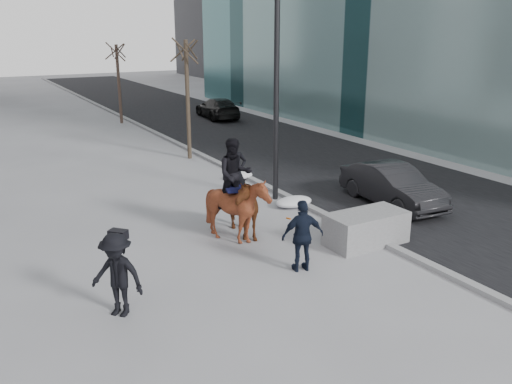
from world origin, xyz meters
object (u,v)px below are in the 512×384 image
mounted_left (237,200)px  mounted_right (237,202)px  planter (366,228)px  car_near (392,185)px

mounted_left → mounted_right: (-0.24, -0.45, 0.13)m
planter → mounted_right: (-2.92, 1.86, 0.70)m
planter → mounted_right: 3.53m
mounted_right → car_near: bearing=3.1°
planter → mounted_left: mounted_left is taller
car_near → mounted_left: (-5.62, 0.13, 0.34)m
planter → mounted_right: size_ratio=0.77×
planter → car_near: size_ratio=0.54×
car_near → mounted_left: bearing=-177.4°
mounted_left → mounted_right: bearing=-118.6°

